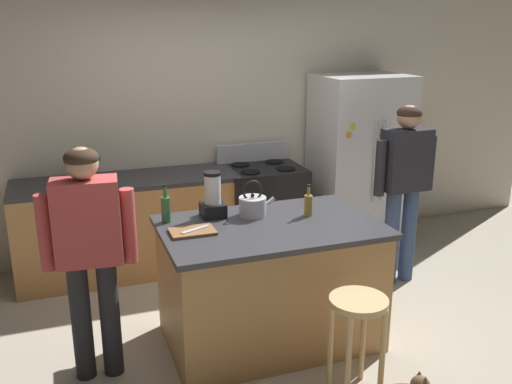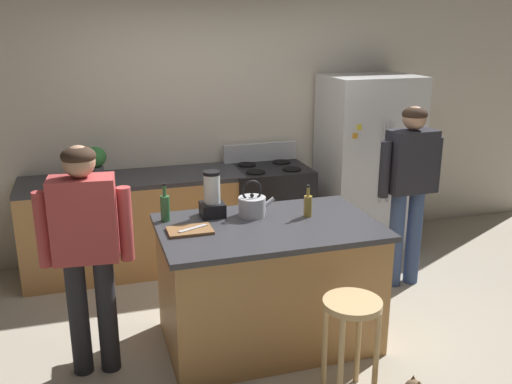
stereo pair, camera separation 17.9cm
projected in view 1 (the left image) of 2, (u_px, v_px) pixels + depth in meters
The scene contains 16 objects.
ground_plane at pixel (270, 338), 4.22m from camera, with size 14.00×14.00×0.00m, color #B2A893.
back_wall at pixel (200, 118), 5.59m from camera, with size 8.00×0.10×2.70m, color beige.
kitchen_island at pixel (270, 283), 4.09m from camera, with size 1.53×0.96×0.90m.
back_counter_run at pixel (129, 226), 5.23m from camera, with size 2.00×0.64×0.90m.
refrigerator at pixel (359, 162), 5.82m from camera, with size 0.90×0.73×1.76m.
stove_range at pixel (262, 210), 5.62m from camera, with size 0.76×0.65×1.08m.
person_by_island_left at pixel (89, 244), 3.53m from camera, with size 0.60×0.26×1.55m.
person_by_sink_right at pixel (404, 178), 4.89m from camera, with size 0.59×0.23×1.60m.
bar_stool at pixel (358, 320), 3.46m from camera, with size 0.36×0.36×0.66m.
potted_plant at pixel (89, 163), 4.95m from camera, with size 0.20×0.20×0.30m.
blender_appliance at pixel (213, 198), 4.07m from camera, with size 0.17×0.17×0.34m.
bottle_vinegar at pixel (308, 204), 4.11m from camera, with size 0.06×0.06×0.24m.
bottle_olive_oil at pixel (166, 208), 3.97m from camera, with size 0.07×0.07×0.28m.
tea_kettle at pixel (253, 205), 4.11m from camera, with size 0.28×0.20×0.27m.
cutting_board at pixel (192, 231), 3.79m from camera, with size 0.30×0.20×0.02m, color brown.
chef_knife at pixel (195, 229), 3.80m from camera, with size 0.22×0.03×0.01m, color #B7BABF.
Camera 1 is at (-1.35, -3.47, 2.27)m, focal length 39.75 mm.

